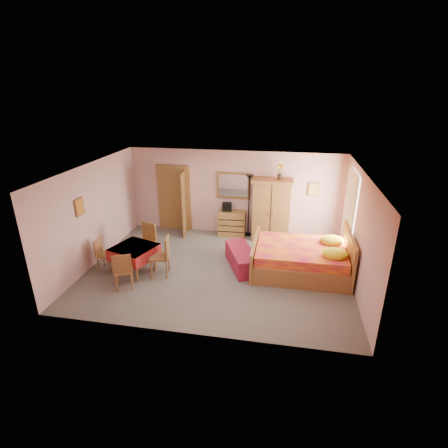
% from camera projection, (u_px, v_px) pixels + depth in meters
% --- Properties ---
extents(floor, '(6.50, 6.50, 0.00)m').
position_uv_depth(floor, '(218.00, 270.00, 8.89)').
color(floor, slate).
rests_on(floor, ground).
extents(ceiling, '(6.50, 6.50, 0.00)m').
position_uv_depth(ceiling, '(217.00, 169.00, 7.93)').
color(ceiling, brown).
rests_on(ceiling, wall_back).
extents(wall_back, '(6.50, 0.10, 2.60)m').
position_uv_depth(wall_back, '(234.00, 193.00, 10.69)').
color(wall_back, '#D6A29B').
rests_on(wall_back, floor).
extents(wall_front, '(6.50, 0.10, 2.60)m').
position_uv_depth(wall_front, '(190.00, 274.00, 6.13)').
color(wall_front, '#D6A29B').
rests_on(wall_front, floor).
extents(wall_left, '(0.10, 5.00, 2.60)m').
position_uv_depth(wall_left, '(94.00, 214.00, 8.96)').
color(wall_left, '#D6A29B').
rests_on(wall_left, floor).
extents(wall_right, '(0.10, 5.00, 2.60)m').
position_uv_depth(wall_right, '(359.00, 232.00, 7.86)').
color(wall_right, '#D6A29B').
rests_on(wall_right, floor).
extents(doorway, '(1.06, 0.12, 2.15)m').
position_uv_depth(doorway, '(175.00, 199.00, 11.09)').
color(doorway, '#9E6B35').
rests_on(doorway, floor).
extents(window, '(0.08, 1.40, 1.95)m').
position_uv_depth(window, '(350.00, 208.00, 8.91)').
color(window, white).
rests_on(window, wall_right).
extents(picture_left, '(0.04, 0.32, 0.42)m').
position_uv_depth(picture_left, '(79.00, 207.00, 8.26)').
color(picture_left, orange).
rests_on(picture_left, wall_left).
extents(picture_back, '(0.30, 0.04, 0.40)m').
position_uv_depth(picture_back, '(313.00, 189.00, 10.18)').
color(picture_back, '#D8BF59').
rests_on(picture_back, wall_back).
extents(chest_of_drawers, '(0.84, 0.45, 0.78)m').
position_uv_depth(chest_of_drawers, '(232.00, 223.00, 10.82)').
color(chest_of_drawers, olive).
rests_on(chest_of_drawers, floor).
extents(wall_mirror, '(1.03, 0.06, 0.81)m').
position_uv_depth(wall_mirror, '(233.00, 185.00, 10.58)').
color(wall_mirror, white).
rests_on(wall_mirror, wall_back).
extents(stereo, '(0.28, 0.21, 0.26)m').
position_uv_depth(stereo, '(227.00, 207.00, 10.68)').
color(stereo, black).
rests_on(stereo, chest_of_drawers).
extents(floor_lamp, '(0.29, 0.29, 1.92)m').
position_uv_depth(floor_lamp, '(249.00, 206.00, 10.63)').
color(floor_lamp, black).
rests_on(floor_lamp, floor).
extents(wardrobe, '(1.22, 0.67, 1.87)m').
position_uv_depth(wardrobe, '(271.00, 210.00, 10.36)').
color(wardrobe, olive).
rests_on(wardrobe, floor).
extents(sunflower_vase, '(0.19, 0.19, 0.45)m').
position_uv_depth(sunflower_vase, '(280.00, 172.00, 9.90)').
color(sunflower_vase, yellow).
rests_on(sunflower_vase, wardrobe).
extents(bed, '(2.38, 1.88, 1.10)m').
position_uv_depth(bed, '(300.00, 251.00, 8.66)').
color(bed, '#B81246').
rests_on(bed, floor).
extents(bench, '(1.06, 1.54, 0.48)m').
position_uv_depth(bench, '(242.00, 258.00, 8.96)').
color(bench, maroon).
rests_on(bench, floor).
extents(dining_table, '(1.19, 1.19, 0.69)m').
position_uv_depth(dining_table, '(135.00, 259.00, 8.70)').
color(dining_table, maroon).
rests_on(dining_table, floor).
extents(chair_south, '(0.55, 0.55, 0.92)m').
position_uv_depth(chair_south, '(123.00, 269.00, 7.98)').
color(chair_south, '#A56A38').
rests_on(chair_south, floor).
extents(chair_north, '(0.57, 0.57, 0.99)m').
position_uv_depth(chair_north, '(145.00, 243.00, 9.25)').
color(chair_north, '#AD7B3A').
rests_on(chair_north, floor).
extents(chair_west, '(0.39, 0.39, 0.83)m').
position_uv_depth(chair_west, '(106.00, 255.00, 8.78)').
color(chair_west, olive).
rests_on(chair_west, floor).
extents(chair_east, '(0.53, 0.53, 1.00)m').
position_uv_depth(chair_east, '(159.00, 256.00, 8.50)').
color(chair_east, brown).
rests_on(chair_east, floor).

